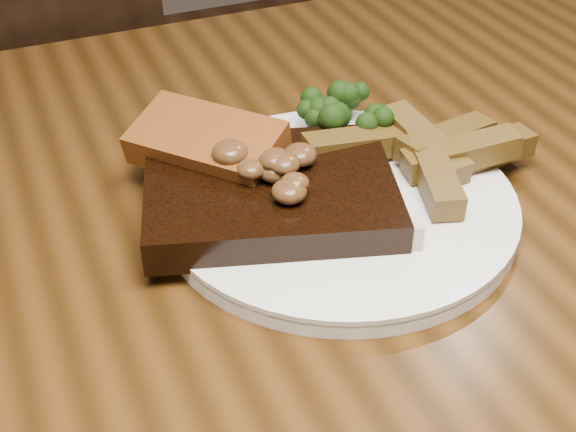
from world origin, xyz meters
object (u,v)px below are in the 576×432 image
Objects in this scene: plate at (339,207)px; steak at (270,193)px; garlic_bread at (208,164)px; potato_wedges at (424,170)px; chair_far at (30,206)px; dining_table at (300,348)px.

steak is (-0.05, 0.01, 0.02)m from plate.
garlic_bread is 0.17m from potato_wedges.
dining_table is at bearing 103.55° from chair_far.
potato_wedges is at bearing 23.50° from garlic_bread.
dining_table is 5.77× the size of plate.
plate is at bearing 3.07° from steak.
garlic_bread is (-0.03, 0.11, 0.12)m from dining_table.
plate is (0.05, 0.04, 0.10)m from dining_table.
potato_wedges is (0.29, -0.56, 0.33)m from chair_far.
steak reaches higher than plate.
dining_table is at bearing -141.57° from plate.
chair_far is 0.68m from plate.
chair_far is (-0.16, 0.60, -0.21)m from dining_table.
dining_table is at bearing -163.60° from potato_wedges.
dining_table is 1.96× the size of chair_far.
dining_table is at bearing -69.95° from steak.
potato_wedges is at bearing -2.74° from plate.
garlic_bread is at bearing 103.22° from chair_far.
dining_table is 12.97× the size of potato_wedges.
garlic_bread is 0.95× the size of potato_wedges.
chair_far is at bearing 105.28° from dining_table.
steak is 0.13m from potato_wedges.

